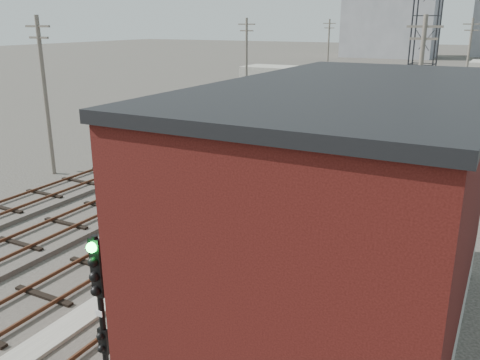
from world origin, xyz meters
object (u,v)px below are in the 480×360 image
Objects in this scene: switch_stand at (328,120)px; site_trailer at (254,102)px; signal_mast at (101,312)px; car_silver at (256,103)px; car_red at (208,111)px; car_grey at (256,89)px.

site_trailer reaches higher than switch_stand.
switch_stand is (-6.31, 34.27, -2.03)m from signal_mast.
car_silver is (-15.86, 39.85, -2.05)m from signal_mast.
switch_stand is 0.36× the size of car_red.
site_trailer is 1.90× the size of car_red.
switch_stand is at bearing -152.06° from car_grey.
car_red is at bearing 175.02° from car_grey.
switch_stand is at bearing -69.28° from car_red.
car_red is (-17.52, 33.18, -2.03)m from signal_mast.
car_red is at bearing -156.80° from switch_stand.
car_grey is (-14.21, 14.97, 0.11)m from switch_stand.
car_grey reaches higher than car_red.
car_red is (-11.21, -1.09, -0.00)m from switch_stand.
switch_stand is at bearing -20.27° from site_trailer.
car_silver is (1.66, 6.67, -0.02)m from car_red.
car_red is at bearing -158.89° from site_trailer.
car_red is 1.00× the size of car_silver.
signal_mast is 0.62× the size of site_trailer.
car_silver is at bearing 1.19° from car_red.
signal_mast reaches higher than car_grey.
car_grey is (-3.00, 16.06, 0.11)m from car_red.
site_trailer is at bearing 111.43° from signal_mast.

